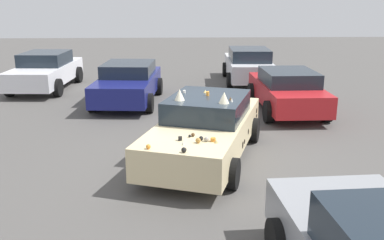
{
  "coord_description": "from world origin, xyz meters",
  "views": [
    {
      "loc": [
        -9.12,
        0.69,
        3.55
      ],
      "look_at": [
        0.0,
        0.3,
        0.9
      ],
      "focal_mm": 39.69,
      "sensor_mm": 36.0,
      "label": 1
    }
  ],
  "objects_px": {
    "parked_sedan_row_back_center": "(248,65)",
    "art_car_decorated": "(206,128)",
    "parked_sedan_row_back_far": "(128,83)",
    "parked_sedan_far_left": "(287,90)",
    "parked_sedan_near_left": "(46,70)"
  },
  "relations": [
    {
      "from": "parked_sedan_row_back_far",
      "to": "parked_sedan_far_left",
      "type": "xyz_separation_m",
      "value": [
        -1.43,
        -5.19,
        -0.0
      ]
    },
    {
      "from": "art_car_decorated",
      "to": "parked_sedan_row_back_far",
      "type": "distance_m",
      "value": 5.87
    },
    {
      "from": "parked_sedan_near_left",
      "to": "parked_sedan_row_back_center",
      "type": "bearing_deg",
      "value": 100.43
    },
    {
      "from": "art_car_decorated",
      "to": "parked_sedan_row_back_center",
      "type": "xyz_separation_m",
      "value": [
        8.86,
        -2.48,
        0.05
      ]
    },
    {
      "from": "parked_sedan_row_back_far",
      "to": "parked_sedan_far_left",
      "type": "relative_size",
      "value": 1.05
    },
    {
      "from": "parked_sedan_far_left",
      "to": "art_car_decorated",
      "type": "bearing_deg",
      "value": 143.39
    },
    {
      "from": "parked_sedan_row_back_center",
      "to": "parked_sedan_far_left",
      "type": "relative_size",
      "value": 1.05
    },
    {
      "from": "parked_sedan_near_left",
      "to": "parked_sedan_row_back_far",
      "type": "bearing_deg",
      "value": 58.63
    },
    {
      "from": "parked_sedan_row_back_far",
      "to": "parked_sedan_near_left",
      "type": "bearing_deg",
      "value": -120.14
    },
    {
      "from": "art_car_decorated",
      "to": "parked_sedan_far_left",
      "type": "xyz_separation_m",
      "value": [
        3.97,
        -2.9,
        -0.01
      ]
    },
    {
      "from": "art_car_decorated",
      "to": "parked_sedan_near_left",
      "type": "height_order",
      "value": "art_car_decorated"
    },
    {
      "from": "parked_sedan_near_left",
      "to": "parked_sedan_far_left",
      "type": "height_order",
      "value": "parked_sedan_near_left"
    },
    {
      "from": "parked_sedan_row_back_far",
      "to": "parked_sedan_near_left",
      "type": "height_order",
      "value": "parked_sedan_near_left"
    },
    {
      "from": "parked_sedan_row_back_center",
      "to": "art_car_decorated",
      "type": "bearing_deg",
      "value": 167.21
    },
    {
      "from": "parked_sedan_row_back_center",
      "to": "parked_sedan_far_left",
      "type": "bearing_deg",
      "value": -172.29
    }
  ]
}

